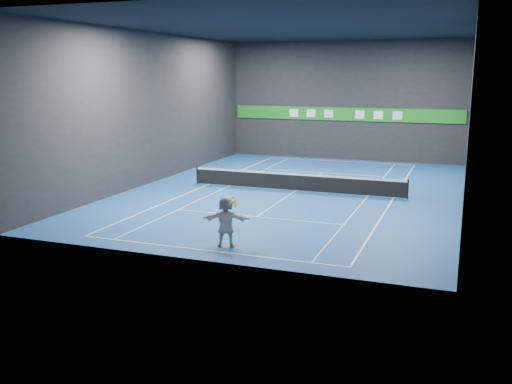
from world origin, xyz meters
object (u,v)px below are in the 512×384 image
(tennis_ball, at_px, (216,164))
(tennis_net, at_px, (296,182))
(player, at_px, (226,221))
(tennis_racket, at_px, (233,202))

(tennis_ball, relative_size, tennis_net, 0.01)
(player, xyz_separation_m, tennis_net, (-0.50, 11.13, -0.46))
(tennis_ball, relative_size, tennis_racket, 0.08)
(player, bearing_deg, tennis_racket, 174.52)
(player, height_order, tennis_racket, player)
(tennis_net, distance_m, tennis_racket, 11.18)
(tennis_ball, xyz_separation_m, tennis_net, (-0.08, 11.01, -2.66))
(tennis_net, relative_size, tennis_racket, 16.13)
(player, distance_m, tennis_ball, 2.24)
(player, bearing_deg, tennis_ball, -30.43)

